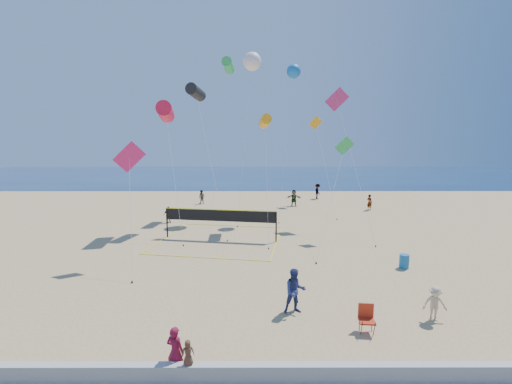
{
  "coord_description": "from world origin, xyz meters",
  "views": [
    {
      "loc": [
        0.06,
        -12.21,
        7.08
      ],
      "look_at": [
        0.09,
        2.0,
        5.0
      ],
      "focal_mm": 24.0,
      "sensor_mm": 36.0,
      "label": 1
    }
  ],
  "objects_px": {
    "volleyball_net": "(220,219)",
    "woman": "(175,352)",
    "camp_chair": "(366,317)",
    "trash_barrel": "(404,261)"
  },
  "relations": [
    {
      "from": "camp_chair",
      "to": "volleyball_net",
      "type": "xyz_separation_m",
      "value": [
        -6.74,
        12.33,
        0.93
      ]
    },
    {
      "from": "camp_chair",
      "to": "trash_barrel",
      "type": "height_order",
      "value": "camp_chair"
    },
    {
      "from": "trash_barrel",
      "to": "volleyball_net",
      "type": "bearing_deg",
      "value": 152.25
    },
    {
      "from": "camp_chair",
      "to": "volleyball_net",
      "type": "relative_size",
      "value": 0.12
    },
    {
      "from": "trash_barrel",
      "to": "volleyball_net",
      "type": "height_order",
      "value": "volleyball_net"
    },
    {
      "from": "volleyball_net",
      "to": "woman",
      "type": "bearing_deg",
      "value": -80.23
    },
    {
      "from": "trash_barrel",
      "to": "camp_chair",
      "type": "bearing_deg",
      "value": -123.03
    },
    {
      "from": "trash_barrel",
      "to": "woman",
      "type": "bearing_deg",
      "value": -140.22
    },
    {
      "from": "woman",
      "to": "camp_chair",
      "type": "xyz_separation_m",
      "value": [
        6.58,
        2.48,
        -0.21
      ]
    },
    {
      "from": "camp_chair",
      "to": "trash_barrel",
      "type": "bearing_deg",
      "value": 62.63
    }
  ]
}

